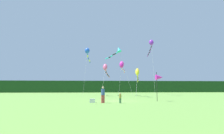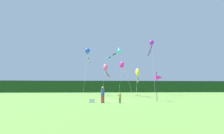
# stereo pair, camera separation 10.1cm
# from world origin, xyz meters

# --- Properties ---
(ground_plane) EXTENTS (120.00, 120.00, 0.00)m
(ground_plane) POSITION_xyz_m (0.00, 0.00, 0.00)
(ground_plane) COLOR #6B9E42
(distant_treeline) EXTENTS (108.00, 3.85, 4.12)m
(distant_treeline) POSITION_xyz_m (0.00, 45.00, 2.06)
(distant_treeline) COLOR #193D19
(distant_treeline) RESTS_ON ground
(person_adult) EXTENTS (0.39, 0.39, 1.78)m
(person_adult) POSITION_xyz_m (-1.75, -3.29, 0.99)
(person_adult) COLOR #B23338
(person_adult) RESTS_ON ground
(person_child) EXTENTS (0.24, 0.24, 1.11)m
(person_child) POSITION_xyz_m (0.09, -3.62, 0.62)
(person_child) COLOR #3F724C
(person_child) RESTS_ON ground
(cooler_box) EXTENTS (0.57, 0.40, 0.44)m
(cooler_box) POSITION_xyz_m (-2.91, -2.79, 0.22)
(cooler_box) COLOR silver
(cooler_box) RESTS_ON ground
(banner_flag_pole) EXTENTS (0.90, 0.70, 3.58)m
(banner_flag_pole) POSITION_xyz_m (5.30, -1.14, 2.91)
(banner_flag_pole) COLOR black
(banner_flag_pole) RESTS_ON ground
(kite_magenta) EXTENTS (2.34, 7.37, 7.50)m
(kite_magenta) POSITION_xyz_m (3.00, 16.34, 6.51)
(kite_magenta) COLOR #B2B2B2
(kite_magenta) RESTS_ON ground
(kite_blue) EXTENTS (1.16, 9.33, 9.88)m
(kite_blue) POSITION_xyz_m (-4.36, 14.93, 8.99)
(kite_blue) COLOR #B2B2B2
(kite_blue) RESTS_ON ground
(kite_cyan) EXTENTS (4.62, 6.90, 9.73)m
(kite_cyan) POSITION_xyz_m (1.61, 12.45, 8.91)
(kite_cyan) COLOR #B2B2B2
(kite_cyan) RESTS_ON ground
(kite_purple) EXTENTS (1.56, 10.07, 11.95)m
(kite_purple) POSITION_xyz_m (9.25, 15.36, 10.98)
(kite_purple) COLOR #B2B2B2
(kite_purple) RESTS_ON ground
(kite_yellow) EXTENTS (2.32, 8.86, 5.27)m
(kite_yellow) POSITION_xyz_m (4.90, 9.56, 4.21)
(kite_yellow) COLOR #B2B2B2
(kite_yellow) RESTS_ON ground
(kite_rainbow) EXTENTS (2.16, 9.52, 6.69)m
(kite_rainbow) POSITION_xyz_m (-0.57, 15.23, 5.63)
(kite_rainbow) COLOR #B2B2B2
(kite_rainbow) RESTS_ON ground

